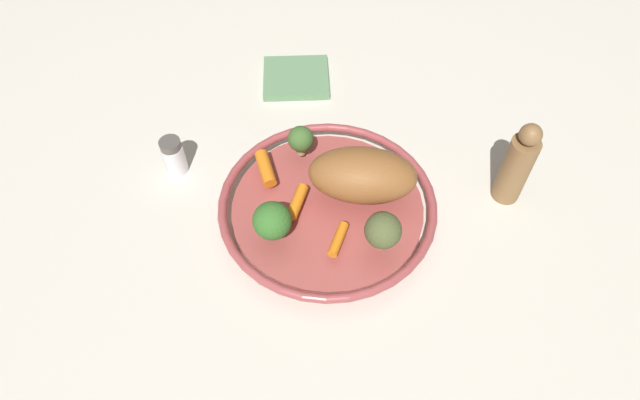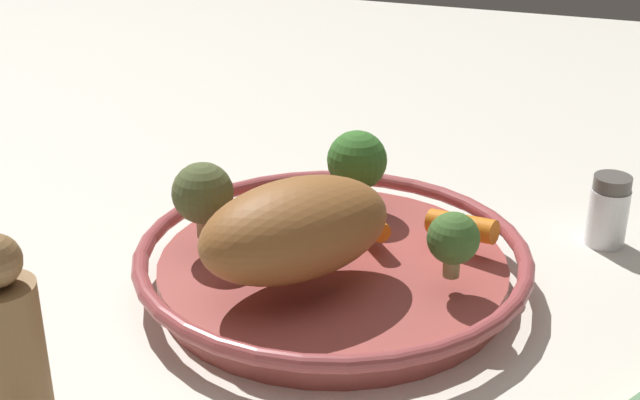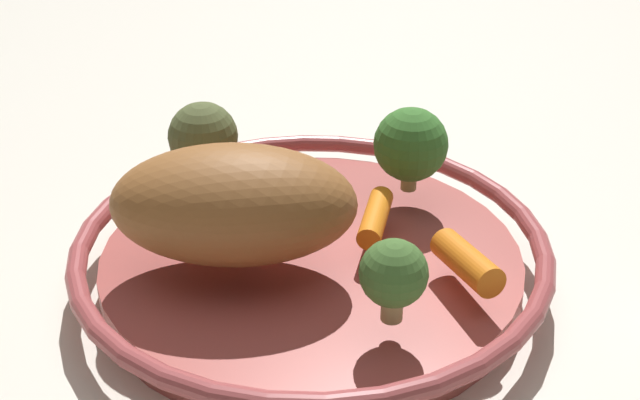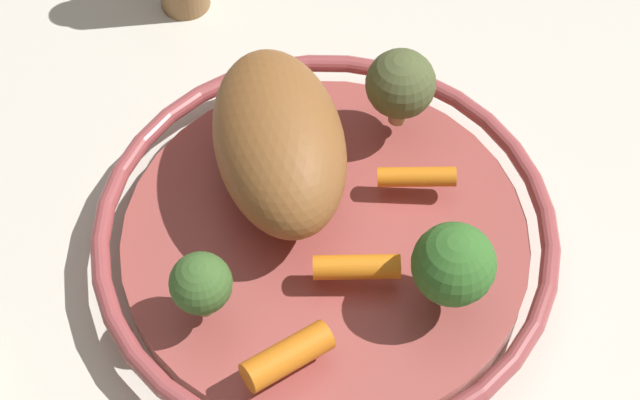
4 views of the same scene
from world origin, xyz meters
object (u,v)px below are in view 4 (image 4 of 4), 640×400
object	(u,v)px
broccoli_floret_edge	(454,265)
broccoli_floret_small	(401,85)
baby_carrot_near_rim	(357,267)
baby_carrot_left	(417,177)
broccoli_floret_mid	(201,284)
serving_bowl	(325,237)
roast_chicken_piece	(279,140)
baby_carrot_center	(287,356)

from	to	relation	value
broccoli_floret_edge	broccoli_floret_small	xyz separation A→B (m)	(0.10, 0.12, 0.00)
baby_carrot_near_rim	baby_carrot_left	bearing A→B (deg)	9.87
baby_carrot_near_rim	broccoli_floret_mid	world-z (taller)	broccoli_floret_mid
broccoli_floret_small	broccoli_floret_mid	bearing A→B (deg)	-179.21
broccoli_floret_mid	broccoli_floret_small	bearing A→B (deg)	0.79
baby_carrot_left	broccoli_floret_mid	world-z (taller)	broccoli_floret_mid
broccoli_floret_mid	broccoli_floret_edge	bearing A→B (deg)	-45.48
baby_carrot_near_rim	serving_bowl	bearing A→B (deg)	67.58
serving_bowl	roast_chicken_piece	xyz separation A→B (m)	(0.01, 0.05, 0.06)
baby_carrot_left	baby_carrot_near_rim	bearing A→B (deg)	-170.13
broccoli_floret_small	broccoli_floret_edge	bearing A→B (deg)	-129.45
baby_carrot_near_rim	baby_carrot_center	bearing A→B (deg)	-173.79
baby_carrot_center	baby_carrot_left	bearing A→B (deg)	8.12
serving_bowl	baby_carrot_left	world-z (taller)	baby_carrot_left
roast_chicken_piece	baby_carrot_near_rim	bearing A→B (deg)	-107.32
baby_carrot_center	broccoli_floret_mid	distance (m)	0.07
broccoli_floret_edge	broccoli_floret_small	size ratio (longest dim) A/B	0.98
baby_carrot_left	broccoli_floret_small	xyz separation A→B (m)	(0.04, 0.05, 0.03)
serving_bowl	broccoli_floret_small	bearing A→B (deg)	10.31
baby_carrot_center	broccoli_floret_mid	bearing A→B (deg)	94.72
serving_bowl	baby_carrot_left	size ratio (longest dim) A/B	5.90
baby_carrot_center	broccoli_floret_small	size ratio (longest dim) A/B	0.91
broccoli_floret_edge	broccoli_floret_mid	bearing A→B (deg)	134.52
baby_carrot_center	broccoli_floret_small	world-z (taller)	broccoli_floret_small
roast_chicken_piece	baby_carrot_near_rim	world-z (taller)	roast_chicken_piece
baby_carrot_left	roast_chicken_piece	bearing A→B (deg)	125.47
serving_bowl	baby_carrot_center	bearing A→B (deg)	-152.31
broccoli_floret_edge	baby_carrot_center	bearing A→B (deg)	156.23
serving_bowl	baby_carrot_near_rim	world-z (taller)	baby_carrot_near_rim
baby_carrot_center	broccoli_floret_edge	bearing A→B (deg)	-23.77
roast_chicken_piece	baby_carrot_left	world-z (taller)	roast_chicken_piece
baby_carrot_center	broccoli_floret_small	xyz separation A→B (m)	(0.21, 0.07, 0.03)
baby_carrot_near_rim	broccoli_floret_small	size ratio (longest dim) A/B	0.89
baby_carrot_center	serving_bowl	bearing A→B (deg)	27.69
broccoli_floret_mid	broccoli_floret_small	xyz separation A→B (m)	(0.22, 0.00, 0.01)
roast_chicken_piece	baby_carrot_center	xyz separation A→B (m)	(-0.11, -0.11, -0.03)
serving_bowl	broccoli_floret_mid	world-z (taller)	broccoli_floret_mid
baby_carrot_left	baby_carrot_near_rim	size ratio (longest dim) A/B	0.96
baby_carrot_left	baby_carrot_near_rim	xyz separation A→B (m)	(-0.09, -0.02, 0.00)
broccoli_floret_edge	roast_chicken_piece	bearing A→B (deg)	89.27
baby_carrot_center	broccoli_floret_mid	world-z (taller)	broccoli_floret_mid
baby_carrot_center	baby_carrot_near_rim	bearing A→B (deg)	6.21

